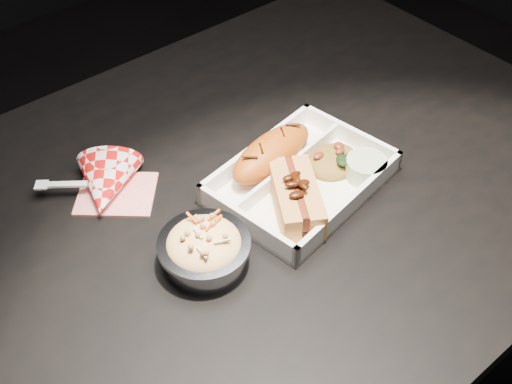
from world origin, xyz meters
TOP-DOWN VIEW (x-y plane):
  - dining_table at (0.00, 0.00)m, footprint 1.20×0.80m
  - food_tray at (0.09, -0.05)m, footprint 0.28×0.22m
  - fried_pastry at (0.08, 0.01)m, footprint 0.17×0.09m
  - hotdog at (0.05, -0.08)m, footprint 0.12×0.14m
  - fried_rice_mound at (0.15, -0.05)m, footprint 0.10×0.08m
  - cupcake_liner at (0.17, -0.09)m, footprint 0.06×0.06m
  - foil_coleslaw_cup at (-0.11, -0.07)m, footprint 0.12×0.12m
  - napkin_fork at (-0.14, 0.12)m, footprint 0.16×0.15m

SIDE VIEW (x-z plane):
  - dining_table at x=0.00m, z-range 0.28..1.03m
  - food_tray at x=0.09m, z-range 0.74..0.78m
  - napkin_fork at x=-0.14m, z-range 0.72..0.82m
  - cupcake_liner at x=0.17m, z-range 0.76..0.79m
  - fried_rice_mound at x=0.15m, z-range 0.76..0.79m
  - foil_coleslaw_cup at x=-0.11m, z-range 0.75..0.81m
  - hotdog at x=0.05m, z-range 0.75..0.81m
  - fried_pastry at x=0.08m, z-range 0.76..0.81m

